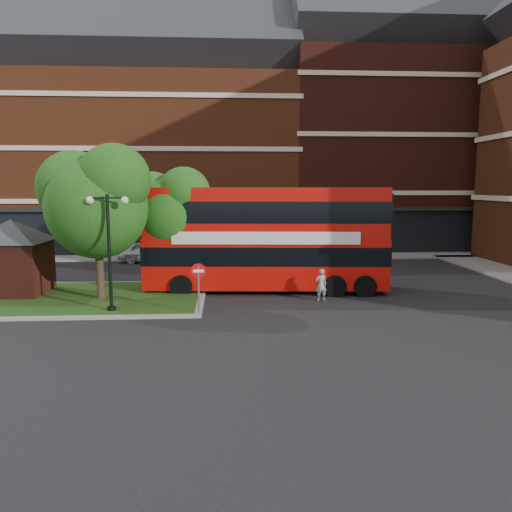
{
  "coord_description": "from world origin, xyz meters",
  "views": [
    {
      "loc": [
        -0.68,
        -20.61,
        5.32
      ],
      "look_at": [
        0.77,
        3.03,
        2.0
      ],
      "focal_mm": 35.0,
      "sensor_mm": 36.0,
      "label": 1
    }
  ],
  "objects": [
    {
      "name": "traffic_island",
      "position": [
        -8.0,
        3.0,
        0.07
      ],
      "size": [
        12.6,
        7.6,
        0.15
      ],
      "color": "gray",
      "rests_on": "ground"
    },
    {
      "name": "tree_island_east",
      "position": [
        -3.58,
        5.06,
        4.24
      ],
      "size": [
        4.46,
        3.9,
        6.29
      ],
      "color": "#2D2116",
      "rests_on": "ground"
    },
    {
      "name": "pavement_far",
      "position": [
        0.0,
        16.5,
        0.06
      ],
      "size": [
        44.0,
        3.0,
        0.12
      ],
      "primitive_type": "cube",
      "color": "slate",
      "rests_on": "ground"
    },
    {
      "name": "bus",
      "position": [
        1.34,
        4.47,
        3.03
      ],
      "size": [
        12.25,
        3.61,
        4.62
      ],
      "rotation": [
        0.0,
        0.0,
        -0.07
      ],
      "color": "#B60D07",
      "rests_on": "ground"
    },
    {
      "name": "tree_island_west",
      "position": [
        -6.6,
        2.58,
        4.79
      ],
      "size": [
        5.4,
        4.71,
        7.21
      ],
      "color": "#2D2116",
      "rests_on": "ground"
    },
    {
      "name": "car_silver",
      "position": [
        -5.93,
        14.5,
        0.76
      ],
      "size": [
        4.58,
        2.18,
        1.51
      ],
      "primitive_type": "imported",
      "rotation": [
        0.0,
        0.0,
        1.48
      ],
      "color": "#B1B2B8",
      "rests_on": "ground"
    },
    {
      "name": "lamp_far_right",
      "position": [
        10.0,
        14.5,
        2.83
      ],
      "size": [
        1.72,
        0.36,
        5.0
      ],
      "color": "black",
      "rests_on": "ground"
    },
    {
      "name": "terrace_far_left",
      "position": [
        -8.0,
        24.0,
        7.0
      ],
      "size": [
        26.0,
        12.0,
        14.0
      ],
      "primitive_type": "cube",
      "color": "brown",
      "rests_on": "ground"
    },
    {
      "name": "car_white",
      "position": [
        4.9,
        16.0,
        0.66
      ],
      "size": [
        4.06,
        1.64,
        1.31
      ],
      "primitive_type": "imported",
      "rotation": [
        0.0,
        0.0,
        1.51
      ],
      "color": "silver",
      "rests_on": "ground"
    },
    {
      "name": "no_entry_sign",
      "position": [
        -1.8,
        -0.5,
        1.58
      ],
      "size": [
        0.61,
        0.11,
        2.21
      ],
      "rotation": [
        0.0,
        0.0,
        0.1
      ],
      "color": "slate",
      "rests_on": "ground"
    },
    {
      "name": "kiosk",
      "position": [
        -11.0,
        4.0,
        2.32
      ],
      "size": [
        6.51,
        6.51,
        3.6
      ],
      "color": "#471911",
      "rests_on": "traffic_island"
    },
    {
      "name": "terrace_far_right",
      "position": [
        14.0,
        24.0,
        8.0
      ],
      "size": [
        18.0,
        12.0,
        16.0
      ],
      "primitive_type": "cube",
      "color": "#471911",
      "rests_on": "ground"
    },
    {
      "name": "lamp_far_left",
      "position": [
        2.0,
        14.5,
        2.83
      ],
      "size": [
        1.72,
        0.36,
        5.0
      ],
      "color": "black",
      "rests_on": "ground"
    },
    {
      "name": "lamp_island",
      "position": [
        -5.5,
        0.2,
        2.83
      ],
      "size": [
        1.72,
        0.36,
        5.0
      ],
      "color": "black",
      "rests_on": "ground"
    },
    {
      "name": "ground",
      "position": [
        0.0,
        0.0,
        0.0
      ],
      "size": [
        120.0,
        120.0,
        0.0
      ],
      "primitive_type": "plane",
      "color": "black",
      "rests_on": "ground"
    },
    {
      "name": "woman",
      "position": [
        3.75,
        2.0,
        0.76
      ],
      "size": [
        0.61,
        0.46,
        1.52
      ],
      "primitive_type": "imported",
      "rotation": [
        0.0,
        0.0,
        3.34
      ],
      "color": "gray",
      "rests_on": "ground"
    }
  ]
}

